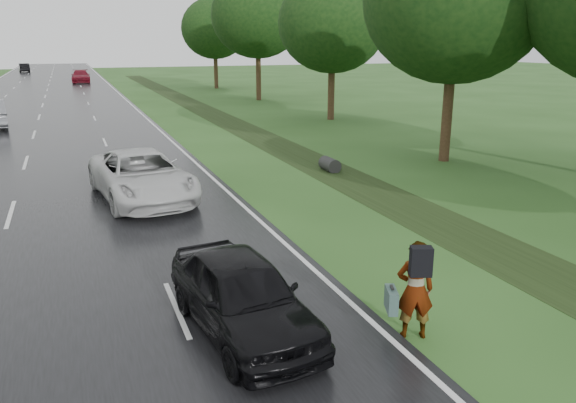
{
  "coord_description": "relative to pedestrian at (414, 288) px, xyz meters",
  "views": [
    {
      "loc": [
        1.94,
        -9.95,
        5.01
      ],
      "look_at": [
        6.65,
        2.15,
        1.3
      ],
      "focal_mm": 35.0,
      "sensor_mm": 36.0,
      "label": 1
    }
  ],
  "objects": [
    {
      "name": "road",
      "position": [
        -7.17,
        47.48,
        -0.9
      ],
      "size": [
        14.0,
        180.0,
        0.04
      ],
      "primitive_type": "cube",
      "color": "black",
      "rests_on": "ground"
    },
    {
      "name": "edge_stripe_east",
      "position": [
        -0.42,
        47.48,
        -0.88
      ],
      "size": [
        0.12,
        180.0,
        0.01
      ],
      "primitive_type": "cube",
      "color": "silver",
      "rests_on": "road"
    },
    {
      "name": "center_line",
      "position": [
        -7.17,
        47.48,
        -0.88
      ],
      "size": [
        0.12,
        180.0,
        0.01
      ],
      "primitive_type": "cube",
      "color": "silver",
      "rests_on": "road"
    },
    {
      "name": "drainage_ditch",
      "position": [
        4.33,
        21.18,
        -0.88
      ],
      "size": [
        2.2,
        120.0,
        0.56
      ],
      "color": "black",
      "rests_on": "ground"
    },
    {
      "name": "tree_east_c",
      "position": [
        11.03,
        26.48,
        5.21
      ],
      "size": [
        7.0,
        7.0,
        9.29
      ],
      "color": "#3D2719",
      "rests_on": "ground"
    },
    {
      "name": "tree_east_d",
      "position": [
        10.63,
        40.48,
        6.23
      ],
      "size": [
        8.0,
        8.0,
        10.76
      ],
      "color": "#3D2719",
      "rests_on": "ground"
    },
    {
      "name": "tree_east_f",
      "position": [
        10.33,
        54.48,
        5.45
      ],
      "size": [
        7.2,
        7.2,
        9.62
      ],
      "color": "#3D2719",
      "rests_on": "ground"
    },
    {
      "name": "pedestrian",
      "position": [
        0.0,
        0.0,
        0.0
      ],
      "size": [
        0.87,
        0.9,
        1.79
      ],
      "rotation": [
        0.0,
        0.0,
        2.78
      ],
      "color": "#A5998C",
      "rests_on": "ground"
    },
    {
      "name": "white_pickup",
      "position": [
        -3.24,
        10.71,
        -0.1
      ],
      "size": [
        3.25,
        5.9,
        1.57
      ],
      "primitive_type": "imported",
      "rotation": [
        0.0,
        0.0,
        0.12
      ],
      "color": "silver",
      "rests_on": "road"
    },
    {
      "name": "dark_sedan",
      "position": [
        -2.72,
        1.19,
        -0.18
      ],
      "size": [
        2.1,
        4.3,
        1.41
      ],
      "primitive_type": "imported",
      "rotation": [
        0.0,
        0.0,
        0.11
      ],
      "color": "black",
      "rests_on": "road"
    },
    {
      "name": "far_car_red",
      "position": [
        -3.43,
        68.67,
        -0.1
      ],
      "size": [
        2.33,
        5.41,
        1.55
      ],
      "primitive_type": "imported",
      "rotation": [
        0.0,
        0.0,
        -0.03
      ],
      "color": "maroon",
      "rests_on": "road"
    },
    {
      "name": "far_car_dark",
      "position": [
        -11.52,
        98.61,
        -0.15
      ],
      "size": [
        2.02,
        4.56,
        1.45
      ],
      "primitive_type": "imported",
      "rotation": [
        0.0,
        0.0,
        3.25
      ],
      "color": "black",
      "rests_on": "road"
    }
  ]
}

